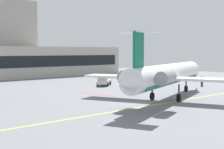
# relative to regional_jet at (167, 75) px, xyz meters

# --- Properties ---
(ground) EXTENTS (120.00, 120.00, 0.11)m
(ground) POSITION_rel_regional_jet_xyz_m (-5.23, -0.01, -3.14)
(ground) COLOR slate
(regional_jet) EXTENTS (27.87, 20.85, 8.00)m
(regional_jet) POSITION_rel_regional_jet_xyz_m (0.00, 0.00, 0.00)
(regional_jet) COLOR white
(regional_jet) RESTS_ON ground
(baggage_tug) EXTENTS (4.29, 3.90, 2.06)m
(baggage_tug) POSITION_rel_regional_jet_xyz_m (5.58, 18.10, -2.15)
(baggage_tug) COLOR silver
(baggage_tug) RESTS_ON ground
(marshaller) EXTENTS (0.54, 0.74, 1.81)m
(marshaller) POSITION_rel_regional_jet_xyz_m (17.36, 6.00, -2.19)
(marshaller) COLOR #191E33
(marshaller) RESTS_ON ground
(safety_cone_alpha) EXTENTS (0.47, 0.47, 0.55)m
(safety_cone_alpha) POSITION_rel_regional_jet_xyz_m (11.08, 2.97, -2.85)
(safety_cone_alpha) COLOR orange
(safety_cone_alpha) RESTS_ON ground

